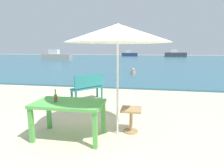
{
  "coord_description": "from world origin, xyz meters",
  "views": [
    {
      "loc": [
        0.8,
        -3.39,
        1.81
      ],
      "look_at": [
        -0.35,
        3.0,
        0.6
      ],
      "focal_mm": 29.97,
      "sensor_mm": 36.0,
      "label": 1
    }
  ],
  "objects_px": {
    "side_table_wood": "(131,117)",
    "boat_cargo_ship": "(129,54)",
    "boat_sailboat": "(56,56)",
    "swimmer_person": "(133,71)",
    "boat_fishing_trawler": "(175,54)",
    "beer_bottle_amber": "(56,97)",
    "patio_umbrella": "(118,33)",
    "bench_teal_center": "(88,86)",
    "picnic_table_green": "(69,107)"
  },
  "relations": [
    {
      "from": "beer_bottle_amber",
      "to": "boat_sailboat",
      "type": "bearing_deg",
      "value": 116.59
    },
    {
      "from": "beer_bottle_amber",
      "to": "picnic_table_green",
      "type": "bearing_deg",
      "value": 6.71
    },
    {
      "from": "swimmer_person",
      "to": "side_table_wood",
      "type": "bearing_deg",
      "value": -86.37
    },
    {
      "from": "patio_umbrella",
      "to": "beer_bottle_amber",
      "type": "bearing_deg",
      "value": -163.14
    },
    {
      "from": "side_table_wood",
      "to": "boat_cargo_ship",
      "type": "distance_m",
      "value": 44.4
    },
    {
      "from": "swimmer_person",
      "to": "boat_cargo_ship",
      "type": "relative_size",
      "value": 0.1
    },
    {
      "from": "patio_umbrella",
      "to": "bench_teal_center",
      "type": "distance_m",
      "value": 3.26
    },
    {
      "from": "swimmer_person",
      "to": "boat_fishing_trawler",
      "type": "xyz_separation_m",
      "value": [
        7.52,
        32.32,
        0.47
      ]
    },
    {
      "from": "bench_teal_center",
      "to": "patio_umbrella",
      "type": "bearing_deg",
      "value": -60.11
    },
    {
      "from": "boat_cargo_ship",
      "to": "bench_teal_center",
      "type": "bearing_deg",
      "value": -86.95
    },
    {
      "from": "picnic_table_green",
      "to": "side_table_wood",
      "type": "bearing_deg",
      "value": 21.58
    },
    {
      "from": "side_table_wood",
      "to": "swimmer_person",
      "type": "relative_size",
      "value": 1.32
    },
    {
      "from": "boat_sailboat",
      "to": "patio_umbrella",
      "type": "bearing_deg",
      "value": -60.88
    },
    {
      "from": "patio_umbrella",
      "to": "side_table_wood",
      "type": "bearing_deg",
      "value": 28.27
    },
    {
      "from": "bench_teal_center",
      "to": "swimmer_person",
      "type": "xyz_separation_m",
      "value": [
        1.1,
        7.25,
        -0.3
      ]
    },
    {
      "from": "beer_bottle_amber",
      "to": "bench_teal_center",
      "type": "height_order",
      "value": "beer_bottle_amber"
    },
    {
      "from": "side_table_wood",
      "to": "swimmer_person",
      "type": "bearing_deg",
      "value": 93.63
    },
    {
      "from": "swimmer_person",
      "to": "boat_sailboat",
      "type": "bearing_deg",
      "value": 131.93
    },
    {
      "from": "beer_bottle_amber",
      "to": "swimmer_person",
      "type": "distance_m",
      "value": 10.15
    },
    {
      "from": "boat_cargo_ship",
      "to": "beer_bottle_amber",
      "type": "bearing_deg",
      "value": -86.86
    },
    {
      "from": "side_table_wood",
      "to": "boat_fishing_trawler",
      "type": "xyz_separation_m",
      "value": [
        6.91,
        41.9,
        0.35
      ]
    },
    {
      "from": "patio_umbrella",
      "to": "bench_teal_center",
      "type": "relative_size",
      "value": 1.97
    },
    {
      "from": "patio_umbrella",
      "to": "bench_teal_center",
      "type": "bearing_deg",
      "value": 119.89
    },
    {
      "from": "picnic_table_green",
      "to": "swimmer_person",
      "type": "distance_m",
      "value": 10.1
    },
    {
      "from": "patio_umbrella",
      "to": "picnic_table_green",
      "type": "bearing_deg",
      "value": -160.53
    },
    {
      "from": "bench_teal_center",
      "to": "boat_sailboat",
      "type": "xyz_separation_m",
      "value": [
        -12.3,
        22.17,
        0.16
      ]
    },
    {
      "from": "boat_sailboat",
      "to": "beer_bottle_amber",
      "type": "bearing_deg",
      "value": -63.41
    },
    {
      "from": "boat_sailboat",
      "to": "swimmer_person",
      "type": "bearing_deg",
      "value": -48.07
    },
    {
      "from": "beer_bottle_amber",
      "to": "swimmer_person",
      "type": "relative_size",
      "value": 0.65
    },
    {
      "from": "patio_umbrella",
      "to": "boat_sailboat",
      "type": "relative_size",
      "value": 0.48
    },
    {
      "from": "boat_cargo_ship",
      "to": "boat_fishing_trawler",
      "type": "height_order",
      "value": "boat_fishing_trawler"
    },
    {
      "from": "swimmer_person",
      "to": "boat_cargo_ship",
      "type": "distance_m",
      "value": 34.8
    },
    {
      "from": "boat_fishing_trawler",
      "to": "bench_teal_center",
      "type": "bearing_deg",
      "value": -102.28
    },
    {
      "from": "patio_umbrella",
      "to": "boat_sailboat",
      "type": "bearing_deg",
      "value": 119.12
    },
    {
      "from": "picnic_table_green",
      "to": "boat_fishing_trawler",
      "type": "height_order",
      "value": "boat_fishing_trawler"
    },
    {
      "from": "picnic_table_green",
      "to": "beer_bottle_amber",
      "type": "relative_size",
      "value": 5.28
    },
    {
      "from": "beer_bottle_amber",
      "to": "boat_fishing_trawler",
      "type": "relative_size",
      "value": 0.06
    },
    {
      "from": "side_table_wood",
      "to": "boat_cargo_ship",
      "type": "relative_size",
      "value": 0.14
    },
    {
      "from": "picnic_table_green",
      "to": "boat_cargo_ship",
      "type": "bearing_deg",
      "value": 93.47
    },
    {
      "from": "picnic_table_green",
      "to": "boat_sailboat",
      "type": "relative_size",
      "value": 0.29
    },
    {
      "from": "bench_teal_center",
      "to": "boat_cargo_ship",
      "type": "relative_size",
      "value": 0.29
    },
    {
      "from": "boat_cargo_ship",
      "to": "patio_umbrella",
      "type": "bearing_deg",
      "value": -85.29
    },
    {
      "from": "boat_fishing_trawler",
      "to": "picnic_table_green",
      "type": "bearing_deg",
      "value": -100.87
    },
    {
      "from": "boat_cargo_ship",
      "to": "boat_sailboat",
      "type": "height_order",
      "value": "boat_sailboat"
    },
    {
      "from": "side_table_wood",
      "to": "boat_sailboat",
      "type": "xyz_separation_m",
      "value": [
        -14.01,
        24.5,
        0.35
      ]
    },
    {
      "from": "beer_bottle_amber",
      "to": "swimmer_person",
      "type": "height_order",
      "value": "beer_bottle_amber"
    },
    {
      "from": "bench_teal_center",
      "to": "beer_bottle_amber",
      "type": "bearing_deg",
      "value": -85.63
    },
    {
      "from": "boat_sailboat",
      "to": "boat_fishing_trawler",
      "type": "bearing_deg",
      "value": 39.76
    },
    {
      "from": "beer_bottle_amber",
      "to": "patio_umbrella",
      "type": "relative_size",
      "value": 0.12
    },
    {
      "from": "boat_sailboat",
      "to": "bench_teal_center",
      "type": "bearing_deg",
      "value": -60.97
    }
  ]
}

